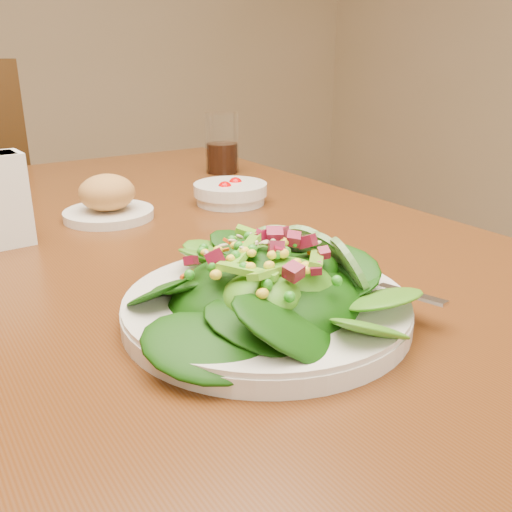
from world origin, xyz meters
The scene contains 5 objects.
dining_table centered at (0.00, 0.00, 0.65)m, with size 0.90×1.40×0.75m.
salad_plate centered at (-0.02, -0.33, 0.78)m, with size 0.31×0.31×0.09m.
bread_plate centered at (-0.04, 0.14, 0.78)m, with size 0.15×0.15×0.08m.
tomato_bowl centered at (0.19, 0.11, 0.77)m, with size 0.14×0.14×0.05m.
drinking_glass centered at (0.32, 0.36, 0.81)m, with size 0.08×0.08×0.14m.
Camera 1 is at (-0.34, -0.79, 1.03)m, focal length 40.00 mm.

